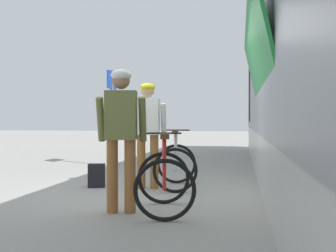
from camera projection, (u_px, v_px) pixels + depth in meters
ground_plane at (158, 195)px, 6.49m from camera, size 80.00×80.00×0.00m
cyclist_near_in_white at (148, 125)px, 7.07m from camera, size 0.62×0.33×1.76m
cyclist_far_in_olive at (121, 127)px, 5.21m from camera, size 0.64×0.36×1.76m
bicycle_near_silver at (176, 164)px, 7.14m from camera, size 0.84×1.15×0.99m
bicycle_far_red at (164, 180)px, 5.25m from camera, size 0.90×1.19×0.99m
backpack_on_platform at (97, 176)px, 7.20m from camera, size 0.32×0.24×0.40m
platform_sign_post at (112, 101)px, 10.62m from camera, size 0.08×0.70×2.40m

